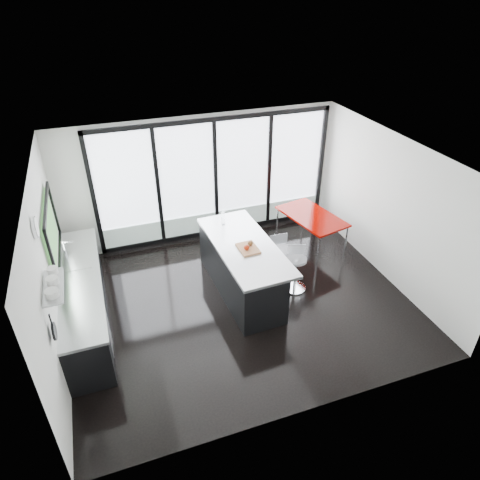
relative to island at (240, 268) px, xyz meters
name	(u,v)px	position (x,y,z in m)	size (l,w,h in m)	color
floor	(240,301)	(-0.12, -0.34, -0.51)	(6.00, 5.00, 0.00)	black
ceiling	(240,159)	(-0.12, -0.34, 2.29)	(6.00, 5.00, 0.00)	white
wall_back	(214,184)	(0.15, 2.12, 0.76)	(6.00, 0.09, 2.80)	silver
wall_front	(309,340)	(-0.12, -2.84, 0.89)	(6.00, 0.00, 2.80)	silver
wall_left	(50,254)	(-3.10, -0.07, 1.05)	(0.26, 5.00, 2.80)	silver
wall_right	(390,209)	(2.88, -0.34, 0.89)	(0.00, 5.00, 2.80)	silver
counter_cabinets	(84,300)	(-2.79, 0.06, -0.05)	(0.69, 3.24, 1.36)	black
island	(240,268)	(0.00, 0.00, 0.00)	(1.14, 2.51, 1.31)	black
bar_stool_near	(295,274)	(0.99, -0.32, -0.16)	(0.44, 0.44, 0.70)	silver
bar_stool_far	(280,264)	(0.84, 0.03, -0.14)	(0.47, 0.47, 0.74)	silver
red_table	(310,232)	(1.93, 0.89, -0.11)	(0.86, 1.50, 0.80)	#790500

